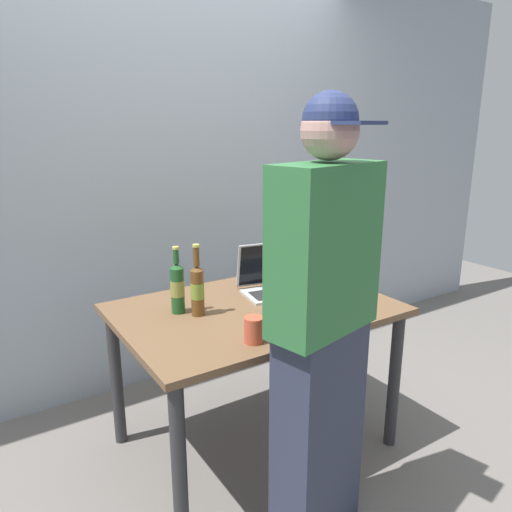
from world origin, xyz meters
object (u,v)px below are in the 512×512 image
(laptop, at_px, (271,280))
(coffee_mug, at_px, (255,329))
(beer_bottle_brown, at_px, (197,288))
(person_figure, at_px, (322,332))
(beer_bottle_dark, at_px, (177,287))

(laptop, relative_size, coffee_mug, 3.00)
(laptop, distance_m, beer_bottle_brown, 0.48)
(person_figure, xyz_separation_m, coffee_mug, (-0.12, 0.27, -0.06))
(beer_bottle_dark, relative_size, person_figure, 0.18)
(laptop, height_order, coffee_mug, laptop)
(beer_bottle_brown, distance_m, person_figure, 0.68)
(laptop, distance_m, person_figure, 0.79)
(beer_bottle_brown, xyz_separation_m, beer_bottle_dark, (-0.06, 0.08, -0.00))
(laptop, xyz_separation_m, beer_bottle_dark, (-0.53, -0.01, 0.07))
(laptop, height_order, person_figure, person_figure)
(beer_bottle_dark, height_order, coffee_mug, beer_bottle_dark)
(laptop, height_order, beer_bottle_dark, beer_bottle_dark)
(laptop, relative_size, beer_bottle_dark, 1.11)
(beer_bottle_dark, bearing_deg, laptop, 0.95)
(beer_bottle_brown, height_order, person_figure, person_figure)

